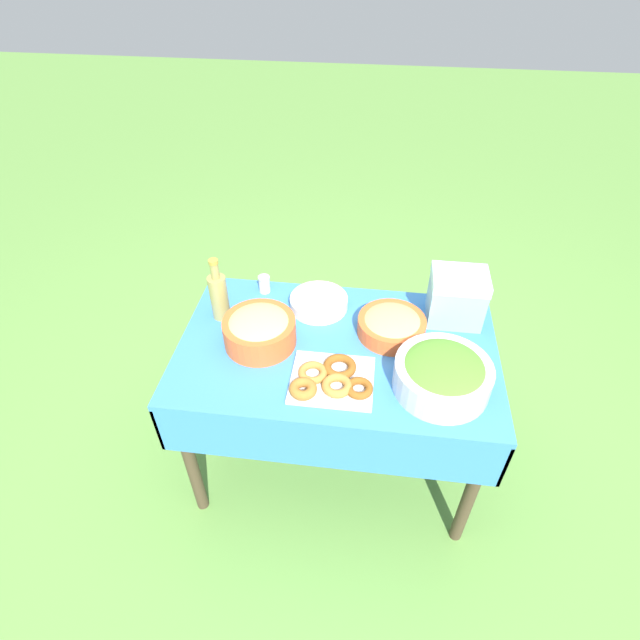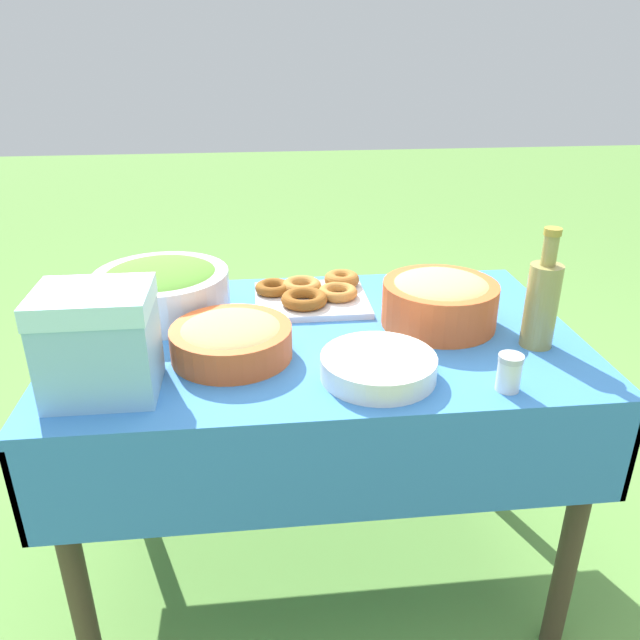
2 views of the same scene
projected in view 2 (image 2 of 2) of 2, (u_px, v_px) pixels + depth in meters
ground_plane at (319, 564)px, 1.78m from camera, size 14.00×14.00×0.00m
picnic_table at (318, 373)px, 1.52m from camera, size 1.21×0.74×0.73m
salad_bowl at (162, 288)px, 1.55m from camera, size 0.33×0.33×0.13m
pasta_bowl at (440, 299)px, 1.49m from camera, size 0.27×0.27×0.13m
donut_platter at (312, 294)px, 1.64m from camera, size 0.31×0.26×0.05m
plate_stack at (378, 367)px, 1.27m from camera, size 0.24×0.24×0.05m
olive_oil_bottle at (542, 301)px, 1.37m from camera, size 0.07×0.07×0.27m
bread_bowl at (231, 338)px, 1.34m from camera, size 0.26×0.26×0.09m
cooler_box at (99, 342)px, 1.18m from camera, size 0.21×0.17×0.21m
salt_shaker at (509, 372)px, 1.22m from camera, size 0.05×0.05×0.08m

